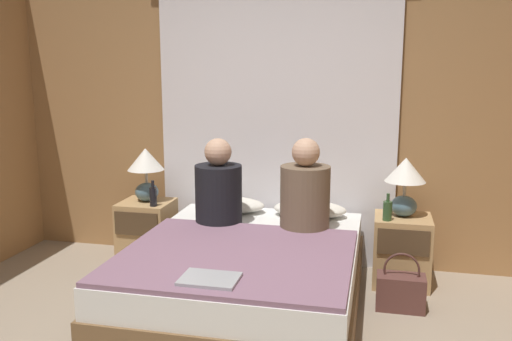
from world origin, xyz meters
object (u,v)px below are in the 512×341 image
at_px(nightstand_left, 147,232).
at_px(lamp_left, 146,168).
at_px(nightstand_right, 402,250).
at_px(handbag_on_floor, 401,291).
at_px(person_left_in_bed, 219,190).
at_px(pillow_left, 230,205).
at_px(beer_bottle_on_right_stand, 387,210).
at_px(bed, 247,277).
at_px(person_right_in_bed, 305,193).
at_px(pillow_right, 310,209).
at_px(beer_bottle_on_left_stand, 153,196).
at_px(laptop_on_bed, 210,279).
at_px(lamp_right, 405,179).

xyz_separation_m(nightstand_left, lamp_left, (0.00, 0.03, 0.55)).
distance_m(nightstand_left, nightstand_right, 2.10).
bearing_deg(handbag_on_floor, nightstand_left, 167.55).
relative_size(nightstand_right, person_left_in_bed, 0.82).
relative_size(pillow_left, beer_bottle_on_right_stand, 2.83).
distance_m(bed, person_right_in_bed, 0.74).
height_order(bed, pillow_right, pillow_right).
bearing_deg(beer_bottle_on_left_stand, pillow_left, 16.16).
bearing_deg(pillow_left, handbag_on_floor, -20.61).
height_order(nightstand_left, pillow_left, pillow_left).
relative_size(pillow_right, person_left_in_bed, 0.88).
xyz_separation_m(lamp_left, pillow_left, (0.72, 0.02, -0.28)).
bearing_deg(handbag_on_floor, beer_bottle_on_right_stand, 107.35).
relative_size(beer_bottle_on_right_stand, handbag_on_floor, 0.50).
bearing_deg(person_right_in_bed, beer_bottle_on_left_stand, 171.47).
height_order(pillow_right, laptop_on_bed, pillow_right).
height_order(pillow_left, beer_bottle_on_right_stand, beer_bottle_on_right_stand).
bearing_deg(nightstand_left, nightstand_right, 0.00).
relative_size(lamp_left, pillow_right, 0.78).
bearing_deg(nightstand_right, beer_bottle_on_right_stand, -135.39).
bearing_deg(person_left_in_bed, beer_bottle_on_right_stand, 8.69).
xyz_separation_m(nightstand_right, pillow_right, (-0.72, 0.05, 0.27)).
relative_size(nightstand_left, person_left_in_bed, 0.82).
xyz_separation_m(pillow_right, person_right_in_bed, (0.01, -0.36, 0.22)).
bearing_deg(lamp_right, person_right_in_bed, -154.46).
xyz_separation_m(person_right_in_bed, handbag_on_floor, (0.70, -0.15, -0.62)).
height_order(pillow_left, person_right_in_bed, person_right_in_bed).
height_order(person_left_in_bed, beer_bottle_on_right_stand, person_left_in_bed).
height_order(nightstand_right, beer_bottle_on_right_stand, beer_bottle_on_right_stand).
xyz_separation_m(nightstand_left, person_right_in_bed, (1.39, -0.31, 0.49)).
xyz_separation_m(lamp_left, person_right_in_bed, (1.39, -0.34, -0.06)).
distance_m(bed, handbag_on_floor, 1.07).
bearing_deg(lamp_right, pillow_right, 178.13).
bearing_deg(lamp_left, laptop_on_bed, -55.27).
relative_size(beer_bottle_on_left_stand, laptop_on_bed, 0.68).
height_order(lamp_left, beer_bottle_on_right_stand, lamp_left).
bearing_deg(person_right_in_bed, lamp_left, 166.27).
height_order(person_left_in_bed, handbag_on_floor, person_left_in_bed).
height_order(lamp_left, person_left_in_bed, person_left_in_bed).
relative_size(person_right_in_bed, beer_bottle_on_right_stand, 3.31).
relative_size(nightstand_right, lamp_left, 1.19).
distance_m(pillow_left, laptop_on_bed, 1.53).
xyz_separation_m(nightstand_left, lamp_right, (2.10, 0.03, 0.55)).
bearing_deg(pillow_left, pillow_right, 0.00).
relative_size(lamp_right, handbag_on_floor, 1.11).
relative_size(nightstand_right, lamp_right, 1.19).
bearing_deg(nightstand_right, laptop_on_bed, -126.62).
height_order(bed, lamp_left, lamp_left).
height_order(nightstand_left, person_left_in_bed, person_left_in_bed).
bearing_deg(pillow_right, pillow_left, 180.00).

